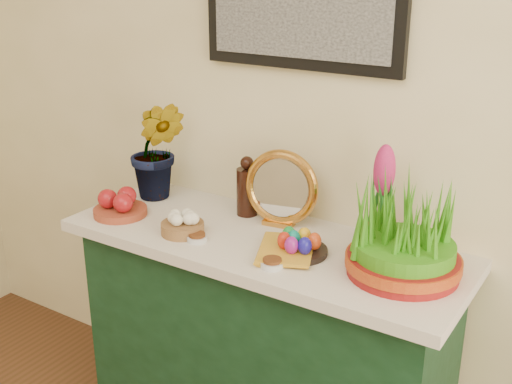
# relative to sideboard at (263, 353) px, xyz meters

# --- Properties ---
(sideboard) EXTENTS (1.30, 0.45, 0.85)m
(sideboard) POSITION_rel_sideboard_xyz_m (0.00, 0.00, 0.00)
(sideboard) COLOR #153B23
(sideboard) RESTS_ON ground
(tablecloth) EXTENTS (1.40, 0.55, 0.04)m
(tablecloth) POSITION_rel_sideboard_xyz_m (0.00, 0.00, 0.45)
(tablecloth) COLOR silver
(tablecloth) RESTS_ON sideboard
(hyacinth_green) EXTENTS (0.33, 0.31, 0.52)m
(hyacinth_green) POSITION_rel_sideboard_xyz_m (-0.55, 0.10, 0.73)
(hyacinth_green) COLOR #246B22
(hyacinth_green) RESTS_ON tablecloth
(apple_bowl) EXTENTS (0.26, 0.26, 0.10)m
(apple_bowl) POSITION_rel_sideboard_xyz_m (-0.55, -0.12, 0.51)
(apple_bowl) COLOR #983E26
(apple_bowl) RESTS_ON tablecloth
(garlic_basket) EXTENTS (0.16, 0.16, 0.08)m
(garlic_basket) POSITION_rel_sideboard_xyz_m (-0.25, -0.13, 0.50)
(garlic_basket) COLOR olive
(garlic_basket) RESTS_ON tablecloth
(vinegar_cruet) EXTENTS (0.08, 0.08, 0.22)m
(vinegar_cruet) POSITION_rel_sideboard_xyz_m (-0.16, 0.14, 0.56)
(vinegar_cruet) COLOR black
(vinegar_cruet) RESTS_ON tablecloth
(mirror) EXTENTS (0.28, 0.10, 0.28)m
(mirror) POSITION_rel_sideboard_xyz_m (-0.01, 0.13, 0.60)
(mirror) COLOR gold
(mirror) RESTS_ON tablecloth
(book) EXTENTS (0.23, 0.27, 0.03)m
(book) POSITION_rel_sideboard_xyz_m (0.05, -0.11, 0.48)
(book) COLOR gold
(book) RESTS_ON tablecloth
(spice_dish_left) EXTENTS (0.07, 0.07, 0.03)m
(spice_dish_left) POSITION_rel_sideboard_xyz_m (-0.17, -0.15, 0.48)
(spice_dish_left) COLOR silver
(spice_dish_left) RESTS_ON tablecloth
(spice_dish_right) EXTENTS (0.07, 0.07, 0.03)m
(spice_dish_right) POSITION_rel_sideboard_xyz_m (0.14, -0.18, 0.48)
(spice_dish_right) COLOR silver
(spice_dish_right) RESTS_ON tablecloth
(egg_plate) EXTENTS (0.21, 0.21, 0.08)m
(egg_plate) POSITION_rel_sideboard_xyz_m (0.16, -0.05, 0.50)
(egg_plate) COLOR black
(egg_plate) RESTS_ON tablecloth
(hyacinth_pink) EXTENTS (0.11, 0.11, 0.36)m
(hyacinth_pink) POSITION_rel_sideboard_xyz_m (0.37, 0.12, 0.63)
(hyacinth_pink) COLOR brown
(hyacinth_pink) RESTS_ON tablecloth
(wheatgrass_sabzeh) EXTENTS (0.35, 0.35, 0.28)m
(wheatgrass_sabzeh) POSITION_rel_sideboard_xyz_m (0.49, -0.00, 0.59)
(wheatgrass_sabzeh) COLOR maroon
(wheatgrass_sabzeh) RESTS_ON tablecloth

